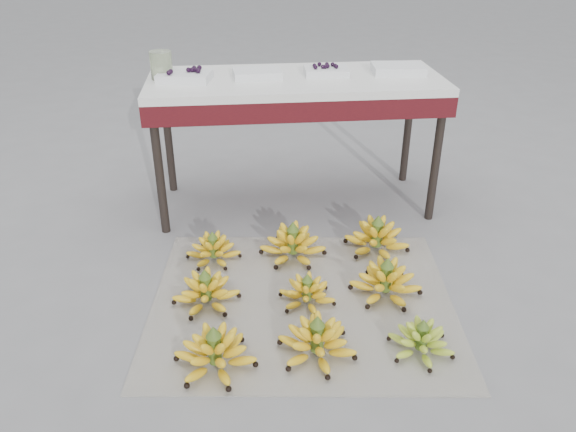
{
  "coord_description": "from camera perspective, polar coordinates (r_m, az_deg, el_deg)",
  "views": [
    {
      "loc": [
        -0.32,
        -1.9,
        1.44
      ],
      "look_at": [
        -0.1,
        0.26,
        0.26
      ],
      "focal_mm": 35.0,
      "sensor_mm": 36.0,
      "label": 1
    }
  ],
  "objects": [
    {
      "name": "newspaper_mat",
      "position": [
        2.38,
        1.47,
        -8.7
      ],
      "size": [
        1.35,
        1.17,
        0.01
      ],
      "primitive_type": "cube",
      "rotation": [
        0.0,
        0.0,
        -0.1
      ],
      "color": "silver",
      "rests_on": "ground"
    },
    {
      "name": "bunch_mid_center",
      "position": [
        2.34,
        1.95,
        -7.8
      ],
      "size": [
        0.27,
        0.27,
        0.14
      ],
      "rotation": [
        0.0,
        0.0,
        0.16
      ],
      "color": "yellow",
      "rests_on": "newspaper_mat"
    },
    {
      "name": "ground",
      "position": [
        2.41,
        2.94,
        -8.38
      ],
      "size": [
        60.0,
        60.0,
        0.0
      ],
      "primitive_type": "plane",
      "color": "slate",
      "rests_on": "ground"
    },
    {
      "name": "tray_far_right",
      "position": [
        3.03,
        11.12,
        14.46
      ],
      "size": [
        0.28,
        0.21,
        0.04
      ],
      "color": "silver",
      "rests_on": "vendor_table"
    },
    {
      "name": "tray_left",
      "position": [
        2.9,
        -3.15,
        14.27
      ],
      "size": [
        0.25,
        0.18,
        0.04
      ],
      "color": "silver",
      "rests_on": "vendor_table"
    },
    {
      "name": "tray_right",
      "position": [
        2.95,
        3.91,
        14.51
      ],
      "size": [
        0.23,
        0.17,
        0.06
      ],
      "color": "silver",
      "rests_on": "vendor_table"
    },
    {
      "name": "bunch_back_center",
      "position": [
        2.63,
        0.49,
        -2.92
      ],
      "size": [
        0.36,
        0.36,
        0.19
      ],
      "rotation": [
        0.0,
        0.0,
        -0.21
      ],
      "color": "yellow",
      "rests_on": "newspaper_mat"
    },
    {
      "name": "bunch_back_left",
      "position": [
        2.64,
        -7.59,
        -3.44
      ],
      "size": [
        0.33,
        0.33,
        0.15
      ],
      "rotation": [
        0.0,
        0.0,
        -0.41
      ],
      "color": "yellow",
      "rests_on": "newspaper_mat"
    },
    {
      "name": "vendor_table",
      "position": [
        2.93,
        0.76,
        12.39
      ],
      "size": [
        1.48,
        0.59,
        0.71
      ],
      "color": "black",
      "rests_on": "ground"
    },
    {
      "name": "bunch_back_right",
      "position": [
        2.72,
        9.0,
        -2.21
      ],
      "size": [
        0.4,
        0.4,
        0.19
      ],
      "rotation": [
        0.0,
        0.0,
        -0.4
      ],
      "color": "yellow",
      "rests_on": "newspaper_mat"
    },
    {
      "name": "bunch_front_center",
      "position": [
        2.09,
        2.95,
        -12.6
      ],
      "size": [
        0.36,
        0.36,
        0.18
      ],
      "rotation": [
        0.0,
        0.0,
        0.31
      ],
      "color": "yellow",
      "rests_on": "newspaper_mat"
    },
    {
      "name": "bunch_front_right",
      "position": [
        2.17,
        13.36,
        -12.22
      ],
      "size": [
        0.3,
        0.3,
        0.15
      ],
      "rotation": [
        0.0,
        0.0,
        0.27
      ],
      "color": "#95B639",
      "rests_on": "newspaper_mat"
    },
    {
      "name": "glass_jar",
      "position": [
        2.92,
        -12.75,
        14.72
      ],
      "size": [
        0.11,
        0.11,
        0.14
      ],
      "primitive_type": "cylinder",
      "rotation": [
        0.0,
        0.0,
        0.03
      ],
      "color": "beige",
      "rests_on": "vendor_table"
    },
    {
      "name": "bunch_mid_left",
      "position": [
        2.36,
        -8.32,
        -7.61
      ],
      "size": [
        0.29,
        0.29,
        0.17
      ],
      "rotation": [
        0.0,
        0.0,
        0.04
      ],
      "color": "yellow",
      "rests_on": "newspaper_mat"
    },
    {
      "name": "tray_far_left",
      "position": [
        2.88,
        -10.42,
        13.82
      ],
      "size": [
        0.28,
        0.22,
        0.06
      ],
      "color": "silver",
      "rests_on": "vendor_table"
    },
    {
      "name": "bunch_front_left",
      "position": [
        2.06,
        -7.43,
        -13.61
      ],
      "size": [
        0.39,
        0.39,
        0.18
      ],
      "rotation": [
        0.0,
        0.0,
        -0.43
      ],
      "color": "yellow",
      "rests_on": "newspaper_mat"
    },
    {
      "name": "bunch_mid_right",
      "position": [
        2.42,
        9.9,
        -6.6
      ],
      "size": [
        0.4,
        0.4,
        0.18
      ],
      "rotation": [
        0.0,
        0.0,
        -0.43
      ],
      "color": "yellow",
      "rests_on": "newspaper_mat"
    }
  ]
}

